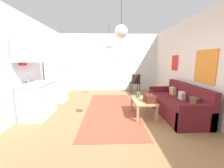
# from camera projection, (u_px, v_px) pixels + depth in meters

# --- Properties ---
(ground_plane) EXTENTS (5.26, 7.90, 0.10)m
(ground_plane) POSITION_uv_depth(u_px,v_px,m) (111.00, 124.00, 3.43)
(ground_plane) COLOR #996D44
(wall_back) EXTENTS (4.86, 0.13, 2.74)m
(wall_back) POSITION_uv_depth(u_px,v_px,m) (109.00, 63.00, 6.83)
(wall_back) COLOR silver
(wall_back) RESTS_ON ground_plane
(wall_right) EXTENTS (0.12, 7.50, 2.74)m
(wall_right) POSITION_uv_depth(u_px,v_px,m) (212.00, 66.00, 3.27)
(wall_right) COLOR silver
(wall_right) RESTS_ON ground_plane
(wall_left) EXTENTS (0.12, 7.50, 2.74)m
(wall_left) POSITION_uv_depth(u_px,v_px,m) (6.00, 66.00, 3.11)
(wall_left) COLOR silver
(wall_left) RESTS_ON ground_plane
(area_rug) EXTENTS (1.48, 3.53, 0.01)m
(area_rug) POSITION_uv_depth(u_px,v_px,m) (111.00, 110.00, 4.26)
(area_rug) COLOR #9E4733
(area_rug) RESTS_ON ground_plane
(couch) EXTENTS (0.85, 2.06, 0.86)m
(couch) POSITION_uv_depth(u_px,v_px,m) (177.00, 105.00, 3.88)
(couch) COLOR #5B191E
(couch) RESTS_ON ground_plane
(coffee_table) EXTENTS (0.55, 0.92, 0.45)m
(coffee_table) POSITION_uv_depth(u_px,v_px,m) (143.00, 102.00, 3.75)
(coffee_table) COLOR tan
(coffee_table) RESTS_ON ground_plane
(bamboo_vase) EXTENTS (0.11, 0.11, 0.39)m
(bamboo_vase) POSITION_uv_depth(u_px,v_px,m) (138.00, 95.00, 3.90)
(bamboo_vase) COLOR #47704C
(bamboo_vase) RESTS_ON coffee_table
(handbag) EXTENTS (0.26, 0.35, 0.32)m
(handbag) POSITION_uv_depth(u_px,v_px,m) (149.00, 98.00, 3.52)
(handbag) COLOR #512319
(handbag) RESTS_ON coffee_table
(refrigerator) EXTENTS (0.60, 0.59, 1.72)m
(refrigerator) POSITION_uv_depth(u_px,v_px,m) (57.00, 78.00, 4.97)
(refrigerator) COLOR white
(refrigerator) RESTS_ON ground_plane
(kitchen_counter) EXTENTS (0.61, 1.07, 2.14)m
(kitchen_counter) POSITION_uv_depth(u_px,v_px,m) (36.00, 86.00, 3.70)
(kitchen_counter) COLOR silver
(kitchen_counter) RESTS_ON ground_plane
(accent_chair) EXTENTS (0.45, 0.43, 0.87)m
(accent_chair) POSITION_uv_depth(u_px,v_px,m) (135.00, 82.00, 6.36)
(accent_chair) COLOR black
(accent_chair) RESTS_ON ground_plane
(pendant_lamp_near) EXTENTS (0.22, 0.22, 0.85)m
(pendant_lamp_near) POSITION_uv_depth(u_px,v_px,m) (121.00, 31.00, 2.41)
(pendant_lamp_near) COLOR black
(pendant_lamp_far) EXTENTS (0.24, 0.24, 0.84)m
(pendant_lamp_far) POSITION_uv_depth(u_px,v_px,m) (109.00, 45.00, 4.78)
(pendant_lamp_far) COLOR black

